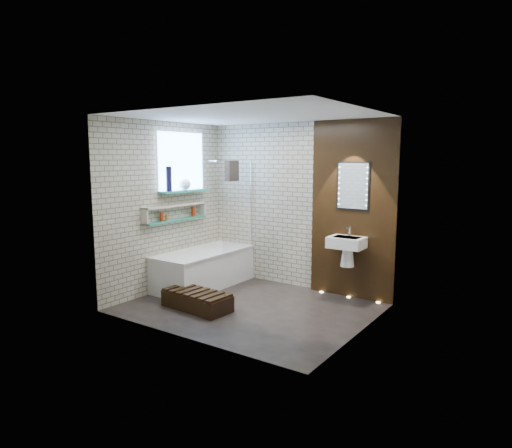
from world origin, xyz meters
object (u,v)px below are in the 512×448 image
Objects in this scene: bath_screen at (238,206)px; walnut_step at (197,301)px; bathtub at (204,268)px; led_mirror at (353,186)px; washbasin at (347,247)px.

bath_screen is 1.81m from walnut_step.
bath_screen reaches higher than bathtub.
bath_screen is (0.35, 0.44, 0.99)m from bathtub.
bath_screen is at bearing -169.34° from led_mirror.
walnut_step is at bearing -134.69° from washbasin.
led_mirror is (2.17, 0.78, 1.36)m from bathtub.
bathtub is 1.77× the size of walnut_step.
washbasin is 0.83× the size of led_mirror.
led_mirror is (1.82, 0.34, 0.37)m from bath_screen.
bathtub is at bearing 125.94° from walnut_step.
led_mirror is at bearing 10.66° from bath_screen.
bath_screen is at bearing -174.22° from washbasin.
bathtub is 2.32m from washbasin.
bathtub is 2.49× the size of led_mirror.
bath_screen reaches higher than walnut_step.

